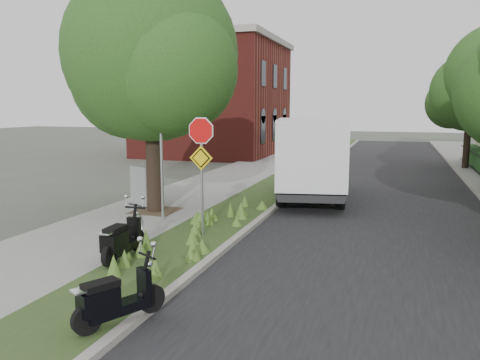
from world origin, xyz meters
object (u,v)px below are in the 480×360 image
(scooter_far, at_px, (110,304))
(box_truck, at_px, (310,155))
(utility_cabinet, at_px, (145,186))
(scooter_near, at_px, (120,243))
(sign_assembly, at_px, (201,152))

(scooter_far, bearing_deg, box_truck, 85.08)
(box_truck, xyz_separation_m, utility_cabinet, (-5.09, -3.31, -0.92))
(utility_cabinet, bearing_deg, scooter_near, -65.28)
(sign_assembly, height_order, scooter_near, sign_assembly)
(scooter_far, relative_size, box_truck, 0.24)
(utility_cabinet, bearing_deg, scooter_far, -63.30)
(box_truck, height_order, utility_cabinet, box_truck)
(sign_assembly, relative_size, box_truck, 0.53)
(scooter_far, distance_m, utility_cabinet, 9.13)
(scooter_near, bearing_deg, sign_assembly, 70.29)
(scooter_near, height_order, scooter_far, scooter_near)
(scooter_far, height_order, utility_cabinet, utility_cabinet)
(scooter_near, bearing_deg, scooter_far, -59.61)
(scooter_near, xyz_separation_m, scooter_far, (1.61, -2.75, -0.03))
(sign_assembly, distance_m, utility_cabinet, 4.73)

